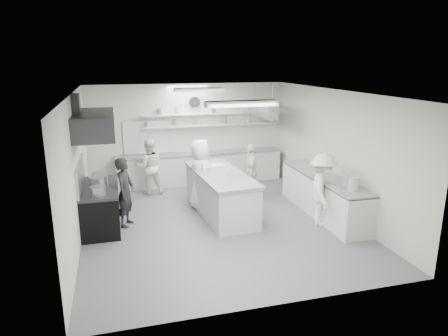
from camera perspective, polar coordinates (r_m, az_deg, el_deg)
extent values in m
cube|color=slate|center=(9.62, -1.02, -7.59)|extent=(6.00, 7.00, 0.02)
cube|color=silver|center=(8.91, -1.11, 10.66)|extent=(6.00, 7.00, 0.02)
cube|color=beige|center=(12.50, -5.04, 4.87)|extent=(6.00, 0.04, 3.00)
cube|color=beige|center=(5.97, 7.29, -6.58)|extent=(6.00, 0.04, 3.00)
cube|color=beige|center=(8.92, -20.09, -0.10)|extent=(0.04, 7.00, 3.00)
cube|color=beige|center=(10.28, 15.37, 2.19)|extent=(0.04, 7.00, 3.00)
cube|color=black|center=(9.58, -16.96, -5.41)|extent=(0.80, 1.80, 0.90)
cube|color=#302F35|center=(9.12, -17.87, 5.87)|extent=(0.85, 2.00, 0.50)
cube|color=silver|center=(12.49, -3.33, 0.01)|extent=(5.00, 0.60, 0.92)
cube|color=silver|center=(12.47, -1.77, 6.07)|extent=(4.20, 0.26, 0.04)
cube|color=silver|center=(12.42, -1.79, 7.66)|extent=(4.20, 0.26, 0.04)
cube|color=black|center=(12.33, -10.98, 4.28)|extent=(1.30, 0.04, 1.00)
cylinder|color=white|center=(12.37, -4.18, 9.23)|extent=(0.32, 0.05, 0.32)
cube|color=silver|center=(10.22, 13.84, -3.79)|extent=(0.74, 3.30, 0.94)
cube|color=#A4A6A9|center=(11.86, 5.51, 8.22)|extent=(0.30, 1.60, 0.40)
cube|color=silver|center=(7.19, 2.46, 9.05)|extent=(1.30, 0.25, 0.10)
cube|color=silver|center=(10.66, -3.53, 10.97)|extent=(1.30, 0.25, 0.10)
cube|color=silver|center=(9.93, -0.50, -3.72)|extent=(1.21, 2.77, 1.00)
cylinder|color=#A4A6A9|center=(9.34, -17.25, -2.01)|extent=(0.41, 0.41, 0.30)
imported|color=black|center=(9.41, -13.74, -3.33)|extent=(0.57, 0.68, 1.59)
imported|color=white|center=(11.55, -10.48, 0.21)|extent=(0.78, 0.61, 1.57)
imported|color=white|center=(10.21, -3.36, -0.90)|extent=(0.67, 0.93, 1.78)
imported|color=white|center=(11.08, 3.88, -0.40)|extent=(0.67, 0.95, 1.50)
imported|color=white|center=(9.45, 13.71, -2.99)|extent=(1.01, 1.24, 1.67)
imported|color=#A4A6A9|center=(9.61, 1.00, -1.06)|extent=(0.27, 0.27, 0.06)
imported|color=silver|center=(10.03, 0.31, -0.37)|extent=(0.24, 0.24, 0.06)
imported|color=silver|center=(10.86, 12.27, 0.16)|extent=(0.29, 0.29, 0.06)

